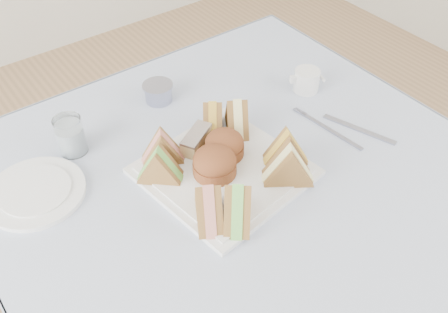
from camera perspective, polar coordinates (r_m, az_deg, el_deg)
table at (r=1.34m, az=1.95°, el=-13.73°), size 0.90×0.90×0.74m
tablecloth at (r=1.05m, az=2.43°, el=-2.59°), size 1.02×1.02×0.01m
serving_plate at (r=1.05m, az=0.00°, el=-1.74°), size 0.34×0.34×0.01m
sandwich_fl_a at (r=0.93m, az=-1.79°, el=-5.21°), size 0.09×0.11×0.09m
sandwich_fl_b at (r=0.92m, az=1.57°, el=-5.19°), size 0.10×0.11×0.09m
sandwich_fr_a at (r=1.04m, az=7.17°, el=1.11°), size 0.10×0.08×0.08m
sandwich_fr_b at (r=1.00m, az=7.43°, el=-0.78°), size 0.11×0.10×0.09m
sandwich_bl_a at (r=1.01m, az=-7.43°, el=-0.84°), size 0.10×0.10×0.08m
sandwich_bl_b at (r=1.05m, az=-7.10°, el=1.18°), size 0.10×0.08×0.08m
sandwich_br_a at (r=1.11m, az=1.49°, el=4.77°), size 0.09×0.11×0.09m
sandwich_br_b at (r=1.12m, az=-1.30°, el=4.67°), size 0.09×0.10×0.08m
scone_left at (r=1.02m, az=-1.09°, el=-0.73°), size 0.11×0.11×0.06m
scone_right at (r=1.06m, az=0.03°, el=1.32°), size 0.11×0.11×0.06m
pastry_slice at (r=1.08m, az=-3.18°, el=1.86°), size 0.09×0.07×0.04m
side_plate at (r=1.08m, az=-20.71°, el=-3.85°), size 0.21×0.21×0.01m
water_glass at (r=1.13m, az=-17.15°, el=2.31°), size 0.07×0.07×0.09m
tea_strainer at (r=1.25m, az=-7.51°, el=7.18°), size 0.08×0.08×0.04m
knife at (r=1.20m, az=15.17°, el=3.02°), size 0.07×0.17×0.00m
fork at (r=1.18m, az=12.33°, el=2.78°), size 0.03×0.17×0.00m
creamer_jug at (r=1.29m, az=9.42°, el=8.57°), size 0.08×0.08×0.06m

